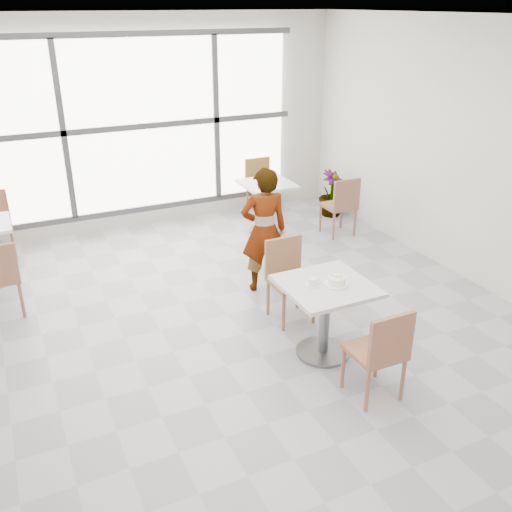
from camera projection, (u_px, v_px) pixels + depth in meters
name	position (u px, v px, depth m)	size (l,w,h in m)	color
floor	(244.00, 334.00, 5.77)	(7.00, 7.00, 0.00)	#9E9EA5
ceiling	(240.00, 16.00, 4.54)	(7.00, 7.00, 0.00)	white
wall_back	(142.00, 125.00, 8.04)	(6.00, 6.00, 0.00)	silver
wall_right	(486.00, 158.00, 6.32)	(7.00, 7.00, 0.00)	silver
window	(144.00, 126.00, 7.98)	(4.60, 0.07, 2.52)	white
main_table	(325.00, 306.00, 5.25)	(0.80, 0.80, 0.75)	silver
chair_near	(381.00, 349.00, 4.63)	(0.42, 0.42, 0.87)	#9B6044
chair_far	(288.00, 274.00, 5.92)	(0.42, 0.42, 0.87)	#8D633F
oatmeal_bowl	(336.00, 281.00, 5.12)	(0.21, 0.21, 0.09)	white
coffee_cup	(313.00, 282.00, 5.12)	(0.16, 0.13, 0.07)	white
person	(264.00, 230.00, 6.40)	(0.54, 0.35, 1.47)	black
bg_table_right	(267.00, 200.00, 8.14)	(0.70, 0.70, 0.75)	silver
bg_chair_right_near	(342.00, 203.00, 7.99)	(0.42, 0.42, 0.87)	brown
bg_chair_right_far	(260.00, 182.00, 8.89)	(0.42, 0.42, 0.87)	olive
plant_right	(332.00, 193.00, 8.84)	(0.40, 0.40, 0.72)	#517338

